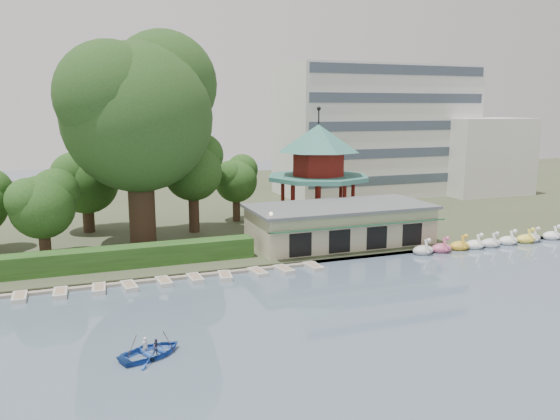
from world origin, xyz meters
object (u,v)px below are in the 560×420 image
boathouse (340,224)px  rowboat_with_passengers (151,347)px  big_tree (139,106)px  pavilion (318,164)px  dock (121,282)px

boathouse → rowboat_with_passengers: (-21.44, -19.04, -1.83)m
boathouse → rowboat_with_passengers: boathouse is taller
boathouse → big_tree: 23.04m
pavilion → rowboat_with_passengers: size_ratio=2.17×
pavilion → big_tree: size_ratio=0.63×
dock → pavilion: 29.14m
boathouse → pavilion: size_ratio=1.38×
dock → big_tree: bearing=73.8°
pavilion → boathouse: bearing=-101.3°
big_tree → boathouse: bearing=-18.4°
pavilion → dock: bearing=-148.3°
pavilion → rowboat_with_passengers: bearing=-128.9°
dock → pavilion: size_ratio=2.52×
big_tree → dock: bearing=-106.2°
pavilion → rowboat_with_passengers: 37.98m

